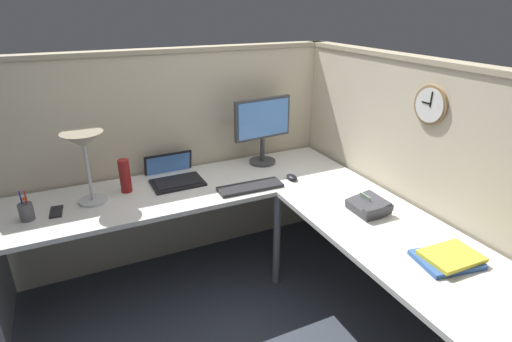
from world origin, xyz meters
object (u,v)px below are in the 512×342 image
object	(u,v)px
desk_lamp_dome	(84,146)
thermos_flask	(125,176)
keyboard	(250,187)
office_phone	(369,207)
laptop	(173,175)
cell_phone	(56,212)
computer_mouse	(292,177)
pen_cup	(26,211)
monitor	(263,126)
wall_clock	(431,105)
book_stack	(449,258)

from	to	relation	value
desk_lamp_dome	thermos_flask	distance (m)	0.33
keyboard	office_phone	world-z (taller)	office_phone
laptop	cell_phone	world-z (taller)	laptop
computer_mouse	pen_cup	world-z (taller)	pen_cup
monitor	cell_phone	world-z (taller)	monitor
desk_lamp_dome	wall_clock	distance (m)	1.98
desk_lamp_dome	thermos_flask	size ratio (longest dim) A/B	2.02
monitor	book_stack	distance (m)	1.55
keyboard	office_phone	distance (m)	0.77
desk_lamp_dome	pen_cup	xyz separation A→B (m)	(-0.35, -0.08, -0.31)
thermos_flask	cell_phone	bearing A→B (deg)	-164.64
wall_clock	office_phone	bearing A→B (deg)	173.00
pen_cup	monitor	bearing A→B (deg)	7.73
office_phone	desk_lamp_dome	bearing A→B (deg)	150.06
keyboard	cell_phone	xyz separation A→B (m)	(-1.16, 0.19, -0.01)
pen_cup	laptop	bearing A→B (deg)	13.38
pen_cup	keyboard	bearing A→B (deg)	-7.15
monitor	thermos_flask	world-z (taller)	monitor
cell_phone	pen_cup	bearing A→B (deg)	-165.75
laptop	keyboard	size ratio (longest dim) A/B	0.90
computer_mouse	thermos_flask	size ratio (longest dim) A/B	0.47
monitor	computer_mouse	xyz separation A→B (m)	(0.05, -0.37, -0.28)
keyboard	wall_clock	bearing A→B (deg)	-36.16
cell_phone	wall_clock	size ratio (longest dim) A/B	0.65
thermos_flask	office_phone	distance (m)	1.52
pen_cup	wall_clock	size ratio (longest dim) A/B	0.82
keyboard	book_stack	distance (m)	1.24
computer_mouse	book_stack	xyz separation A→B (m)	(0.19, -1.15, 0.00)
laptop	office_phone	size ratio (longest dim) A/B	1.85
computer_mouse	keyboard	bearing A→B (deg)	-178.08
thermos_flask	book_stack	xyz separation A→B (m)	(1.25, -1.44, -0.09)
pen_cup	cell_phone	xyz separation A→B (m)	(0.14, 0.02, -0.05)
monitor	pen_cup	distance (m)	1.61
monitor	pen_cup	bearing A→B (deg)	-172.27
computer_mouse	book_stack	distance (m)	1.16
laptop	keyboard	xyz separation A→B (m)	(0.42, -0.38, -0.01)
monitor	wall_clock	size ratio (longest dim) A/B	2.27
thermos_flask	office_phone	world-z (taller)	thermos_flask
thermos_flask	wall_clock	world-z (taller)	wall_clock
monitor	computer_mouse	size ratio (longest dim) A/B	4.81
desk_lamp_dome	office_phone	world-z (taller)	desk_lamp_dome
pen_cup	cell_phone	size ratio (longest dim) A/B	1.25
keyboard	office_phone	bearing A→B (deg)	-48.55
cell_phone	wall_clock	xyz separation A→B (m)	(1.97, -0.82, 0.61)
laptop	desk_lamp_dome	xyz separation A→B (m)	(-0.54, -0.13, 0.34)
monitor	book_stack	world-z (taller)	monitor
laptop	book_stack	xyz separation A→B (m)	(0.93, -1.51, -0.00)
thermos_flask	book_stack	world-z (taller)	thermos_flask
desk_lamp_dome	thermos_flask	world-z (taller)	desk_lamp_dome
pen_cup	office_phone	bearing A→B (deg)	-22.74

